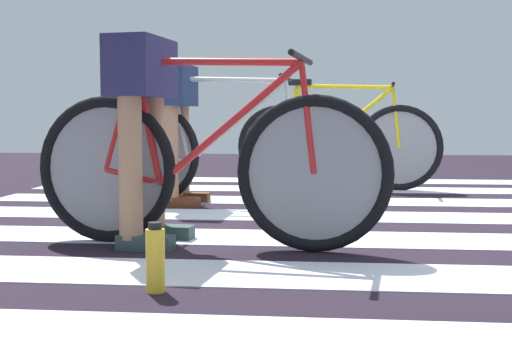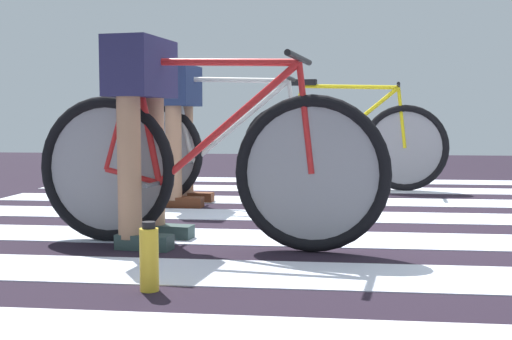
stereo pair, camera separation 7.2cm
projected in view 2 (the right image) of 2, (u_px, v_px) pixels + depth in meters
The scene contains 8 objects.
ground at pixel (368, 225), 3.77m from camera, with size 18.00×14.00×0.02m.
crosswalk_markings at pixel (358, 217), 3.99m from camera, with size 5.38×4.98×0.00m.
bicycle_1_of_3 at pixel (204, 166), 3.07m from camera, with size 1.73×0.52×0.93m.
cyclist_1_of_3 at pixel (142, 112), 3.12m from camera, with size 0.36×0.44×0.99m.
bicycle_2_of_3 at pixel (224, 150), 4.50m from camera, with size 1.74×0.52×0.93m.
cyclist_2_of_3 at pixel (180, 115), 4.54m from camera, with size 0.34×0.43×0.97m.
bicycle_3_of_3 at pixel (343, 144), 5.51m from camera, with size 1.73×0.52×0.93m.
water_bottle at pixel (149, 258), 2.29m from camera, with size 0.07×0.07×0.25m.
Camera 2 is at (-0.22, -3.78, 0.63)m, focal length 45.69 mm.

